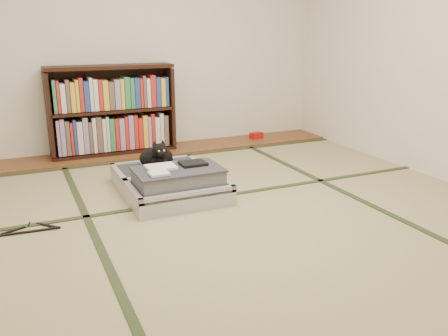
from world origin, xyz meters
name	(u,v)px	position (x,y,z in m)	size (l,w,h in m)	color
floor	(238,215)	(0.00, 0.00, 0.00)	(4.50, 4.50, 0.00)	tan
wood_strip	(158,150)	(0.00, 2.00, 0.01)	(4.00, 0.50, 0.02)	brown
red_item	(256,135)	(1.23, 2.03, 0.06)	(0.15, 0.09, 0.07)	#B2130E
tatami_borders	(211,193)	(0.00, 0.49, 0.00)	(4.00, 4.50, 0.01)	#2D381E
bookcase	(112,112)	(-0.45, 2.07, 0.45)	(1.28, 0.29, 0.92)	black
suitcase	(170,182)	(-0.30, 0.62, 0.10)	(0.75, 0.99, 0.29)	#AAABAF
cat	(157,157)	(-0.32, 0.91, 0.24)	(0.33, 0.33, 0.27)	black
cable_coil	(176,163)	(-0.14, 0.94, 0.15)	(0.10, 0.10, 0.02)	white
hanger	(30,230)	(-1.38, 0.31, 0.01)	(0.39, 0.19, 0.01)	black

